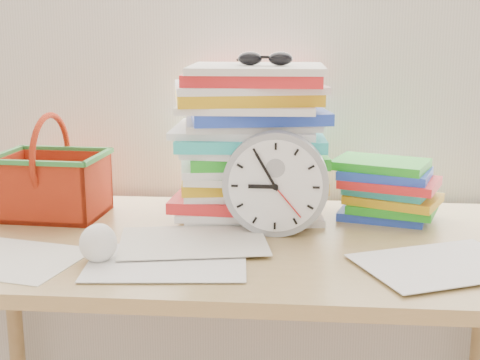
# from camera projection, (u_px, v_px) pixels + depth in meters

# --- Properties ---
(desk) EXTENTS (1.40, 0.70, 0.75)m
(desk) POSITION_uv_depth(u_px,v_px,m) (229.00, 270.00, 1.50)
(desk) COLOR #A4854C
(desk) RESTS_ON ground
(paper_stack) EXTENTS (0.39, 0.32, 0.37)m
(paper_stack) POSITION_uv_depth(u_px,v_px,m) (251.00, 142.00, 1.63)
(paper_stack) COLOR white
(paper_stack) RESTS_ON desk
(clock) EXTENTS (0.24, 0.05, 0.24)m
(clock) POSITION_uv_depth(u_px,v_px,m) (276.00, 184.00, 1.49)
(clock) COLOR #999C9F
(clock) RESTS_ON desk
(sunglasses) EXTENTS (0.15, 0.13, 0.04)m
(sunglasses) POSITION_uv_depth(u_px,v_px,m) (265.00, 59.00, 1.55)
(sunglasses) COLOR black
(sunglasses) RESTS_ON paper_stack
(book_stack) EXTENTS (0.30, 0.26, 0.14)m
(book_stack) POSITION_uv_depth(u_px,v_px,m) (387.00, 190.00, 1.63)
(book_stack) COLOR white
(book_stack) RESTS_ON desk
(basket) EXTENTS (0.26, 0.21, 0.25)m
(basket) POSITION_uv_depth(u_px,v_px,m) (52.00, 166.00, 1.64)
(basket) COLOR red
(basket) RESTS_ON desk
(crumpled_ball) EXTENTS (0.08, 0.08, 0.08)m
(crumpled_ball) POSITION_uv_depth(u_px,v_px,m) (98.00, 243.00, 1.33)
(crumpled_ball) COLOR white
(crumpled_ball) RESTS_ON desk
(scattered_papers) EXTENTS (1.26, 0.42, 0.02)m
(scattered_papers) POSITION_uv_depth(u_px,v_px,m) (229.00, 236.00, 1.48)
(scattered_papers) COLOR white
(scattered_papers) RESTS_ON desk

